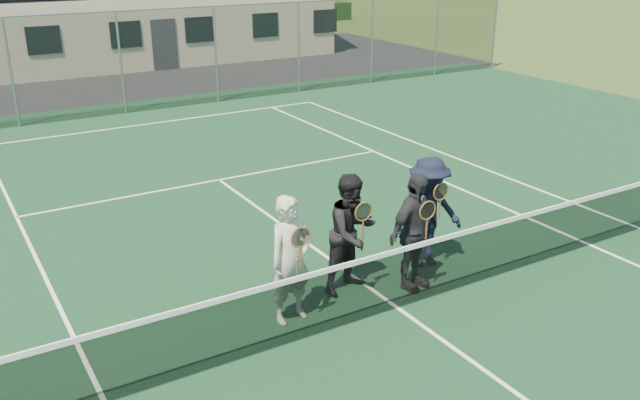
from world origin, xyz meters
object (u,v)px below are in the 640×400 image
object	(u,v)px
tennis_net	(399,276)
player_c	(414,232)
player_d	(428,212)
player_b	(352,233)
player_a	(291,260)

from	to	relation	value
tennis_net	player_c	bearing A→B (deg)	36.15
player_d	player_c	bearing A→B (deg)	-143.49
player_b	player_d	xyz separation A→B (m)	(1.46, 0.06, -0.00)
player_c	player_a	bearing A→B (deg)	176.63
player_b	player_c	xyz separation A→B (m)	(0.80, -0.43, 0.00)
player_a	player_b	bearing A→B (deg)	14.67
tennis_net	player_c	xyz separation A→B (m)	(0.57, 0.42, 0.38)
player_b	player_d	bearing A→B (deg)	2.42
player_a	player_c	bearing A→B (deg)	-3.37
player_d	tennis_net	bearing A→B (deg)	-143.66
player_b	player_a	bearing A→B (deg)	-165.33
tennis_net	player_d	size ratio (longest dim) A/B	6.49
player_a	player_d	distance (m)	2.67
player_a	player_c	size ratio (longest dim) A/B	1.00
player_a	player_c	xyz separation A→B (m)	(1.99, -0.12, -0.00)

